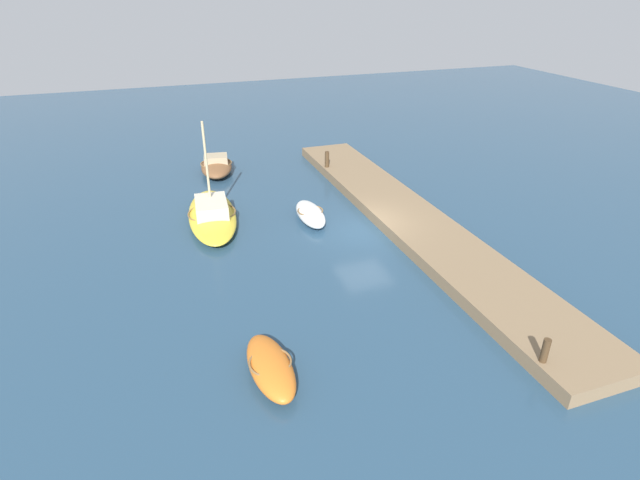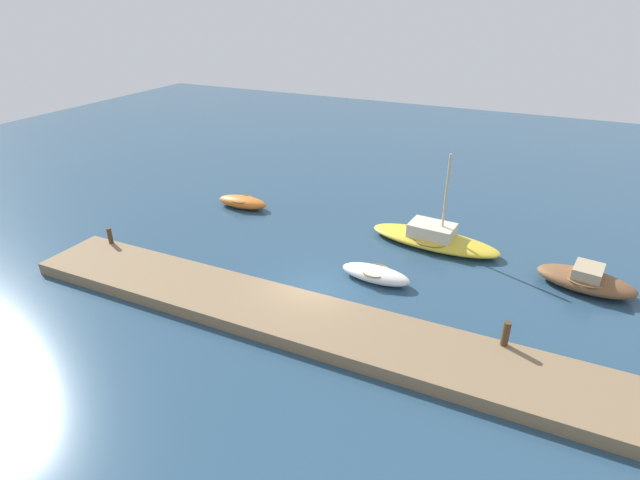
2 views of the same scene
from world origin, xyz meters
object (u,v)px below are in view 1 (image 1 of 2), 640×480
Objects in this scene: rowboat_orange at (271,367)px; sailboat_yellow at (212,214)px; motorboat_brown at (216,166)px; rowboat_white at (310,214)px; mooring_post_mid_west at (327,159)px; mooring_post_west at (545,351)px.

sailboat_yellow reaches higher than rowboat_orange.
sailboat_yellow is 1.60× the size of motorboat_brown.
rowboat_orange is at bearing 158.25° from rowboat_white.
mooring_post_mid_west is at bearing -24.39° from rowboat_white.
mooring_post_west is (-21.68, -6.40, 0.47)m from motorboat_brown.
motorboat_brown is (8.66, 3.32, 0.12)m from rowboat_white.
sailboat_yellow is at bearing 75.02° from rowboat_white.
mooring_post_west is 18.98m from mooring_post_mid_west.
rowboat_orange is at bearing 70.89° from mooring_post_west.
rowboat_orange is 0.47× the size of sailboat_yellow.
mooring_post_mid_west is (5.96, -3.08, 0.67)m from rowboat_white.
mooring_post_west reaches higher than rowboat_white.
rowboat_orange is 11.34m from rowboat_white.
sailboat_yellow reaches higher than mooring_post_west.
motorboat_brown reaches higher than rowboat_orange.
rowboat_white is 9.28m from motorboat_brown.
motorboat_brown is 4.48× the size of mooring_post_mid_west.
mooring_post_mid_west is (18.97, 0.00, 0.08)m from mooring_post_west.
rowboat_white is 0.48× the size of sailboat_yellow.
sailboat_yellow is at bearing 119.75° from mooring_post_mid_west.
rowboat_orange is 0.74× the size of motorboat_brown.
rowboat_orange is at bearing 154.33° from mooring_post_mid_west.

